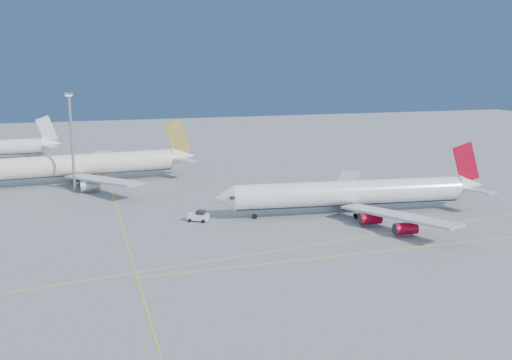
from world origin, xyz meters
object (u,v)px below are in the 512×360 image
at_px(airliner_virgin, 355,193).
at_px(airliner_etihad, 82,165).
at_px(pushback_tug, 199,216).
at_px(light_mast, 71,134).

relative_size(airliner_virgin, airliner_etihad, 0.96).
height_order(airliner_virgin, pushback_tug, airliner_virgin).
xyz_separation_m(pushback_tug, light_mast, (-25.49, 38.87, 14.19)).
distance_m(airliner_virgin, light_mast, 75.12).
relative_size(airliner_etihad, pushback_tug, 13.69).
bearing_deg(airliner_virgin, light_mast, 151.09).
xyz_separation_m(airliner_etihad, pushback_tug, (23.19, -49.29, -4.14)).
distance_m(airliner_virgin, airliner_etihad, 79.16).
bearing_deg(airliner_virgin, pushback_tug, 179.63).
distance_m(airliner_etihad, pushback_tug, 54.63).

